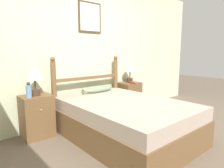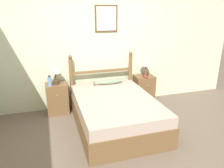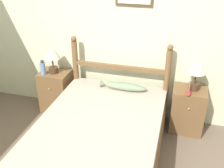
{
  "view_description": "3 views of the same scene",
  "coord_description": "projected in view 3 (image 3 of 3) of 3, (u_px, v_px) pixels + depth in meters",
  "views": [
    {
      "loc": [
        -1.88,
        -1.32,
        1.23
      ],
      "look_at": [
        0.05,
        0.93,
        0.75
      ],
      "focal_mm": 32.0,
      "sensor_mm": 36.0,
      "label": 1
    },
    {
      "loc": [
        -1.04,
        -2.7,
        2.0
      ],
      "look_at": [
        0.12,
        1.08,
        0.65
      ],
      "focal_mm": 35.0,
      "sensor_mm": 36.0,
      "label": 2
    },
    {
      "loc": [
        0.8,
        -1.55,
        2.22
      ],
      "look_at": [
        0.07,
        1.1,
        0.77
      ],
      "focal_mm": 42.0,
      "sensor_mm": 36.0,
      "label": 3
    }
  ],
  "objects": [
    {
      "name": "headboard",
      "position": [
        119.0,
        78.0,
        3.58
      ],
      "size": [
        1.35,
        0.08,
        1.16
      ],
      "color": "brown",
      "rests_on": "ground_plane"
    },
    {
      "name": "nightstand_right",
      "position": [
        187.0,
        110.0,
        3.45
      ],
      "size": [
        0.42,
        0.37,
        0.62
      ],
      "color": "brown",
      "rests_on": "ground_plane"
    },
    {
      "name": "table_lamp_right",
      "position": [
        197.0,
        69.0,
        3.18
      ],
      "size": [
        0.22,
        0.22,
        0.41
      ],
      "color": "#422D1E",
      "rests_on": "nightstand_right"
    },
    {
      "name": "wall_back",
      "position": [
        120.0,
        27.0,
        3.42
      ],
      "size": [
        6.4,
        0.08,
        2.55
      ],
      "color": "beige",
      "rests_on": "ground_plane"
    },
    {
      "name": "bed",
      "position": [
        99.0,
        141.0,
        2.96
      ],
      "size": [
        1.35,
        1.92,
        0.54
      ],
      "color": "brown",
      "rests_on": "ground_plane"
    },
    {
      "name": "fish_pillow",
      "position": [
        124.0,
        86.0,
        3.43
      ],
      "size": [
        0.62,
        0.13,
        0.1
      ],
      "color": "gray",
      "rests_on": "bed"
    },
    {
      "name": "table_lamp_left",
      "position": [
        52.0,
        54.0,
        3.61
      ],
      "size": [
        0.22,
        0.22,
        0.41
      ],
      "color": "#422D1E",
      "rests_on": "nightstand_left"
    },
    {
      "name": "bottle",
      "position": [
        43.0,
        68.0,
        3.65
      ],
      "size": [
        0.07,
        0.07,
        0.22
      ],
      "color": "#668CB2",
      "rests_on": "nightstand_left"
    },
    {
      "name": "nightstand_left",
      "position": [
        56.0,
        91.0,
        3.89
      ],
      "size": [
        0.42,
        0.37,
        0.62
      ],
      "color": "brown",
      "rests_on": "ground_plane"
    },
    {
      "name": "model_boat",
      "position": [
        189.0,
        92.0,
        3.21
      ],
      "size": [
        0.06,
        0.18,
        0.18
      ],
      "color": "maroon",
      "rests_on": "nightstand_right"
    }
  ]
}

